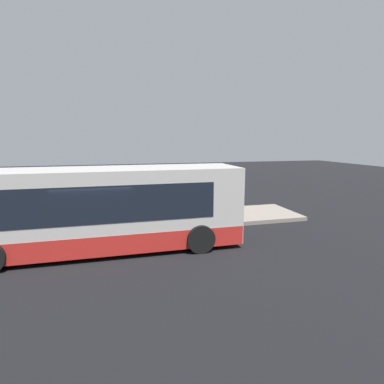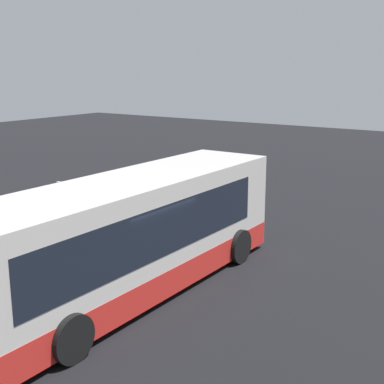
{
  "view_description": "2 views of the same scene",
  "coord_description": "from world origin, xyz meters",
  "px_view_note": "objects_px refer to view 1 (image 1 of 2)",
  "views": [
    {
      "loc": [
        0.7,
        -10.99,
        4.02
      ],
      "look_at": [
        3.76,
        0.65,
        1.91
      ],
      "focal_mm": 28.0,
      "sensor_mm": 36.0,
      "label": 1
    },
    {
      "loc": [
        -9.67,
        -8.56,
        5.75
      ],
      "look_at": [
        3.76,
        0.65,
        1.91
      ],
      "focal_mm": 50.0,
      "sensor_mm": 36.0,
      "label": 2
    }
  ],
  "objects_px": {
    "bus_lead": "(97,210)",
    "passenger_with_bags": "(108,205)",
    "passenger_boarding": "(139,202)",
    "sign_post": "(95,193)",
    "passenger_waiting": "(200,195)",
    "trash_bin": "(173,211)",
    "suitcase": "(191,208)"
  },
  "relations": [
    {
      "from": "passenger_waiting",
      "to": "trash_bin",
      "type": "xyz_separation_m",
      "value": [
        -1.59,
        -0.67,
        -0.64
      ]
    },
    {
      "from": "sign_post",
      "to": "trash_bin",
      "type": "bearing_deg",
      "value": 18.5
    },
    {
      "from": "bus_lead",
      "to": "suitcase",
      "type": "relative_size",
      "value": 11.93
    },
    {
      "from": "passenger_waiting",
      "to": "passenger_with_bags",
      "type": "distance_m",
      "value": 4.78
    },
    {
      "from": "bus_lead",
      "to": "passenger_with_bags",
      "type": "xyz_separation_m",
      "value": [
        0.31,
        2.88,
        -0.41
      ]
    },
    {
      "from": "passenger_with_bags",
      "to": "trash_bin",
      "type": "height_order",
      "value": "passenger_with_bags"
    },
    {
      "from": "passenger_with_bags",
      "to": "sign_post",
      "type": "relative_size",
      "value": 0.64
    },
    {
      "from": "passenger_waiting",
      "to": "suitcase",
      "type": "bearing_deg",
      "value": 175.61
    },
    {
      "from": "suitcase",
      "to": "bus_lead",
      "type": "bearing_deg",
      "value": -140.68
    },
    {
      "from": "sign_post",
      "to": "passenger_waiting",
      "type": "bearing_deg",
      "value": 19.86
    },
    {
      "from": "bus_lead",
      "to": "passenger_with_bags",
      "type": "height_order",
      "value": "bus_lead"
    },
    {
      "from": "trash_bin",
      "to": "sign_post",
      "type": "bearing_deg",
      "value": -161.5
    },
    {
      "from": "suitcase",
      "to": "sign_post",
      "type": "bearing_deg",
      "value": -160.21
    },
    {
      "from": "bus_lead",
      "to": "suitcase",
      "type": "distance_m",
      "value": 5.88
    },
    {
      "from": "bus_lead",
      "to": "trash_bin",
      "type": "height_order",
      "value": "bus_lead"
    },
    {
      "from": "bus_lead",
      "to": "trash_bin",
      "type": "relative_size",
      "value": 16.13
    },
    {
      "from": "suitcase",
      "to": "passenger_boarding",
      "type": "bearing_deg",
      "value": -162.05
    },
    {
      "from": "bus_lead",
      "to": "passenger_with_bags",
      "type": "bearing_deg",
      "value": 83.91
    },
    {
      "from": "passenger_with_bags",
      "to": "passenger_boarding",
      "type": "bearing_deg",
      "value": -88.81
    },
    {
      "from": "passenger_boarding",
      "to": "trash_bin",
      "type": "distance_m",
      "value": 1.85
    },
    {
      "from": "trash_bin",
      "to": "passenger_with_bags",
      "type": "bearing_deg",
      "value": -174.24
    },
    {
      "from": "passenger_with_bags",
      "to": "suitcase",
      "type": "height_order",
      "value": "passenger_with_bags"
    },
    {
      "from": "passenger_boarding",
      "to": "suitcase",
      "type": "height_order",
      "value": "passenger_boarding"
    },
    {
      "from": "passenger_boarding",
      "to": "sign_post",
      "type": "relative_size",
      "value": 0.67
    },
    {
      "from": "passenger_waiting",
      "to": "sign_post",
      "type": "bearing_deg",
      "value": 174.93
    },
    {
      "from": "bus_lead",
      "to": "passenger_with_bags",
      "type": "relative_size",
      "value": 6.32
    },
    {
      "from": "suitcase",
      "to": "trash_bin",
      "type": "relative_size",
      "value": 1.35
    },
    {
      "from": "bus_lead",
      "to": "passenger_boarding",
      "type": "bearing_deg",
      "value": 58.41
    },
    {
      "from": "bus_lead",
      "to": "suitcase",
      "type": "bearing_deg",
      "value": 39.32
    },
    {
      "from": "bus_lead",
      "to": "passenger_boarding",
      "type": "height_order",
      "value": "bus_lead"
    },
    {
      "from": "passenger_waiting",
      "to": "passenger_boarding",
      "type": "bearing_deg",
      "value": 173.41
    },
    {
      "from": "passenger_waiting",
      "to": "sign_post",
      "type": "relative_size",
      "value": 0.7
    }
  ]
}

